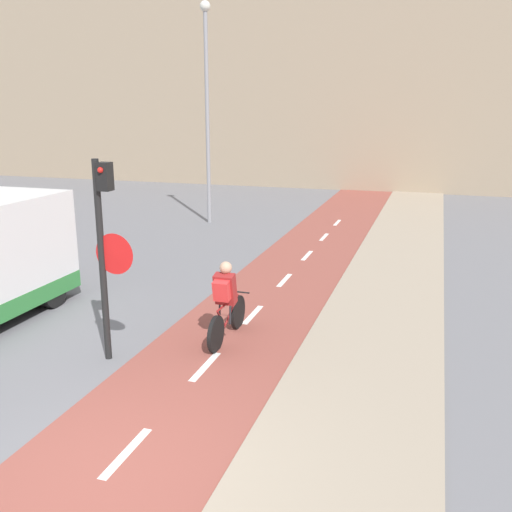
# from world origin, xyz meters

# --- Properties ---
(ground_plane) EXTENTS (120.00, 120.00, 0.00)m
(ground_plane) POSITION_xyz_m (0.00, 0.00, 0.00)
(ground_plane) COLOR slate
(bike_lane) EXTENTS (2.60, 60.00, 0.02)m
(bike_lane) POSITION_xyz_m (0.00, 0.01, 0.01)
(bike_lane) COLOR brown
(bike_lane) RESTS_ON ground_plane
(building_row_background) EXTENTS (60.00, 5.20, 12.06)m
(building_row_background) POSITION_xyz_m (0.00, 26.62, 6.04)
(building_row_background) COLOR gray
(building_row_background) RESTS_ON ground_plane
(traffic_light_pole) EXTENTS (0.67, 0.25, 3.33)m
(traffic_light_pole) POSITION_xyz_m (-1.61, 2.85, 2.05)
(traffic_light_pole) COLOR black
(traffic_light_pole) RESTS_ON ground_plane
(street_lamp_far) EXTENTS (0.36, 0.36, 7.55)m
(street_lamp_far) POSITION_xyz_m (-4.50, 14.22, 4.56)
(street_lamp_far) COLOR gray
(street_lamp_far) RESTS_ON ground_plane
(cyclist_near) EXTENTS (0.46, 1.79, 1.48)m
(cyclist_near) POSITION_xyz_m (-0.07, 4.15, 0.71)
(cyclist_near) COLOR black
(cyclist_near) RESTS_ON ground_plane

